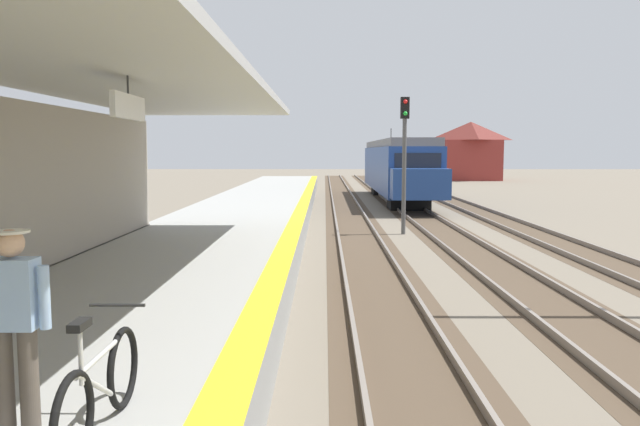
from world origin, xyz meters
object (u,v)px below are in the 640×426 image
approaching_train (397,167)px  commuter_person (14,321)px  bicycle_beside_commuter (100,388)px  distant_trackside_house (470,150)px  rail_signal_post (404,151)px

approaching_train → commuter_person: approaching_train is taller
commuter_person → bicycle_beside_commuter: size_ratio=0.92×
commuter_person → distant_trackside_house: size_ratio=0.25×
approaching_train → bicycle_beside_commuter: bearing=-100.5°
approaching_train → bicycle_beside_commuter: 35.37m
approaching_train → distant_trackside_house: 31.39m
approaching_train → distant_trackside_house: (11.44, 29.21, 1.16)m
commuter_person → bicycle_beside_commuter: bearing=1.3°
bicycle_beside_commuter → distant_trackside_house: 66.45m
bicycle_beside_commuter → rail_signal_post: (4.81, 18.87, 1.90)m
bicycle_beside_commuter → rail_signal_post: size_ratio=0.35×
commuter_person → bicycle_beside_commuter: 0.86m
bicycle_beside_commuter → commuter_person: bearing=-178.7°
rail_signal_post → approaching_train: bearing=84.2°
commuter_person → rail_signal_post: size_ratio=0.32×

